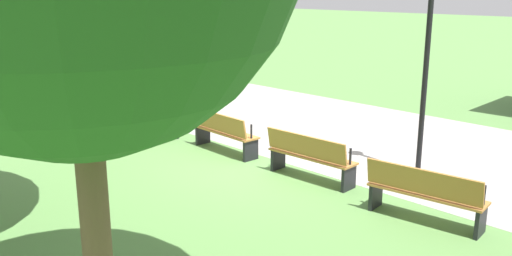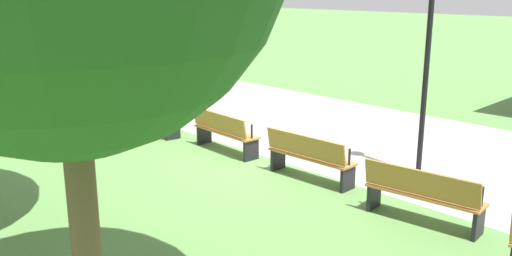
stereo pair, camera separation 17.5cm
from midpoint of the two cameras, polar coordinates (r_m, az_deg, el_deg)
The scene contains 9 objects.
ground_plane at distance 10.95m, azimuth 0.60°, elevation -3.80°, with size 120.00×120.00×0.00m, color #5B8C47.
path_paving at distance 13.35m, azimuth 10.59°, elevation -0.64°, with size 26.46×5.89×0.01m, color #A39E99.
bench_0 at distance 15.23m, azimuth -17.39°, elevation 2.63°, with size 1.82×0.81×0.89m.
bench_1 at distance 13.38m, azimuth -11.25°, elevation 1.44°, with size 1.80×0.68×0.89m.
bench_2 at distance 11.61m, azimuth -3.92°, elevation -0.32°, with size 1.77×0.54×0.89m.
bench_3 at distance 9.96m, azimuth 5.13°, elevation -2.89°, with size 1.77×0.54×0.89m.
bench_4 at distance 8.52m, azimuth 16.68°, elevation -6.54°, with size 1.80×0.68×0.89m.
person_seated at distance 15.32m, azimuth -17.02°, elevation 3.35°, with size 0.40×0.57×1.20m.
lamp_post at distance 10.32m, azimuth 17.24°, elevation 10.40°, with size 0.32×0.32×4.05m.
Camera 1 is at (7.31, -7.39, 3.45)m, focal length 38.17 mm.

